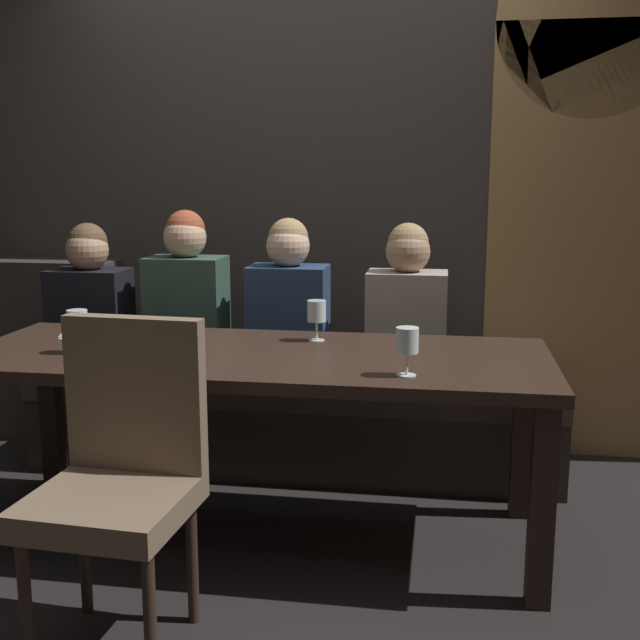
% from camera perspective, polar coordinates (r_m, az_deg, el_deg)
% --- Properties ---
extents(ground, '(9.00, 9.00, 0.00)m').
position_cam_1_polar(ground, '(3.22, -4.53, -15.27)').
color(ground, black).
extents(back_wall_tiled, '(6.00, 0.12, 3.00)m').
position_cam_1_polar(back_wall_tiled, '(4.09, -0.77, 12.01)').
color(back_wall_tiled, '#383330').
rests_on(back_wall_tiled, ground).
extents(arched_door, '(0.90, 0.05, 2.55)m').
position_cam_1_polar(arched_door, '(4.01, 18.69, 9.55)').
color(arched_door, olive).
rests_on(arched_door, ground).
extents(back_counter, '(1.10, 0.28, 0.95)m').
position_cam_1_polar(back_counter, '(4.55, -20.76, -1.81)').
color(back_counter, '#2F2B29').
rests_on(back_counter, ground).
extents(dining_table, '(2.20, 0.84, 0.74)m').
position_cam_1_polar(dining_table, '(2.99, -4.72, -3.96)').
color(dining_table, black).
rests_on(dining_table, ground).
extents(banquette_bench, '(2.50, 0.44, 0.45)m').
position_cam_1_polar(banquette_bench, '(3.77, -2.08, -7.54)').
color(banquette_bench, '#312A23').
rests_on(banquette_bench, ground).
extents(chair_near_side, '(0.47, 0.47, 0.98)m').
position_cam_1_polar(chair_near_side, '(2.44, -14.21, -10.02)').
color(chair_near_side, '#302119').
rests_on(chair_near_side, ground).
extents(diner_redhead, '(0.36, 0.24, 0.72)m').
position_cam_1_polar(diner_redhead, '(3.91, -16.33, 1.19)').
color(diner_redhead, black).
rests_on(diner_redhead, banquette_bench).
extents(diner_bearded, '(0.36, 0.24, 0.78)m').
position_cam_1_polar(diner_bearded, '(3.76, -9.64, 1.59)').
color(diner_bearded, '#2D473D').
rests_on(diner_bearded, banquette_bench).
extents(diner_far_end, '(0.36, 0.24, 0.75)m').
position_cam_1_polar(diner_far_end, '(3.64, -2.31, 1.16)').
color(diner_far_end, navy).
rests_on(diner_far_end, banquette_bench).
extents(diner_near_end, '(0.36, 0.24, 0.73)m').
position_cam_1_polar(diner_near_end, '(3.59, 6.31, 0.83)').
color(diner_near_end, '#9E9384').
rests_on(diner_near_end, banquette_bench).
extents(wine_glass_far_right, '(0.08, 0.08, 0.16)m').
position_cam_1_polar(wine_glass_far_right, '(2.61, 6.34, -1.65)').
color(wine_glass_far_right, silver).
rests_on(wine_glass_far_right, dining_table).
extents(wine_glass_center_front, '(0.08, 0.08, 0.16)m').
position_cam_1_polar(wine_glass_center_front, '(3.06, -17.19, -0.25)').
color(wine_glass_center_front, silver).
rests_on(wine_glass_center_front, dining_table).
extents(wine_glass_near_left, '(0.08, 0.08, 0.16)m').
position_cam_1_polar(wine_glass_near_left, '(3.13, -0.25, 0.57)').
color(wine_glass_near_left, silver).
rests_on(wine_glass_near_left, dining_table).
extents(espresso_cup, '(0.12, 0.12, 0.06)m').
position_cam_1_polar(espresso_cup, '(3.25, -11.65, -0.91)').
color(espresso_cup, white).
rests_on(espresso_cup, dining_table).
extents(dessert_plate, '(0.19, 0.19, 0.05)m').
position_cam_1_polar(dessert_plate, '(3.35, -16.22, -0.98)').
color(dessert_plate, white).
rests_on(dessert_plate, dining_table).
extents(fork_on_table, '(0.07, 0.17, 0.01)m').
position_cam_1_polar(fork_on_table, '(3.45, -18.12, -0.95)').
color(fork_on_table, silver).
rests_on(fork_on_table, dining_table).
extents(folded_napkin, '(0.14, 0.14, 0.01)m').
position_cam_1_polar(folded_napkin, '(3.02, -12.12, -2.23)').
color(folded_napkin, silver).
rests_on(folded_napkin, dining_table).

